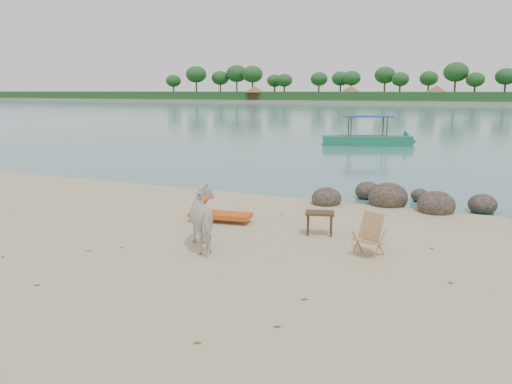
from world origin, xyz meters
TOP-DOWN VIEW (x-y plane):
  - water at (0.00, 90.00)m, footprint 400.00×400.00m
  - far_shore at (0.00, 170.00)m, footprint 420.00×90.00m
  - far_scenery at (0.03, 136.70)m, footprint 420.00×18.00m
  - boulders at (2.46, 6.31)m, footprint 6.20×2.70m
  - cow at (-0.95, 0.42)m, footprint 1.59×1.63m
  - side_table at (0.98, 2.37)m, footprint 0.77×0.60m
  - lounge_chair at (-1.61, 2.47)m, footprint 1.82×0.86m
  - deck_chair at (2.34, 1.31)m, footprint 0.74×0.76m
  - boat_near at (-2.21, 23.32)m, footprint 6.28×3.53m
  - dead_leaves at (-0.29, -0.23)m, footprint 8.59×7.45m

SIDE VIEW (x-z plane):
  - water at x=0.00m, z-range 0.00..0.00m
  - far_shore at x=0.00m, z-range -0.70..0.70m
  - dead_leaves at x=-0.29m, z-range 0.00..0.00m
  - boulders at x=2.46m, z-range -0.27..0.61m
  - lounge_chair at x=-1.61m, z-range 0.00..0.52m
  - side_table at x=0.98m, z-range 0.00..0.54m
  - deck_chair at x=2.34m, z-range 0.00..0.84m
  - cow at x=-0.95m, z-range 0.00..1.32m
  - boat_near at x=-2.21m, z-range 0.00..3.02m
  - far_scenery at x=0.03m, z-range -1.61..7.89m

